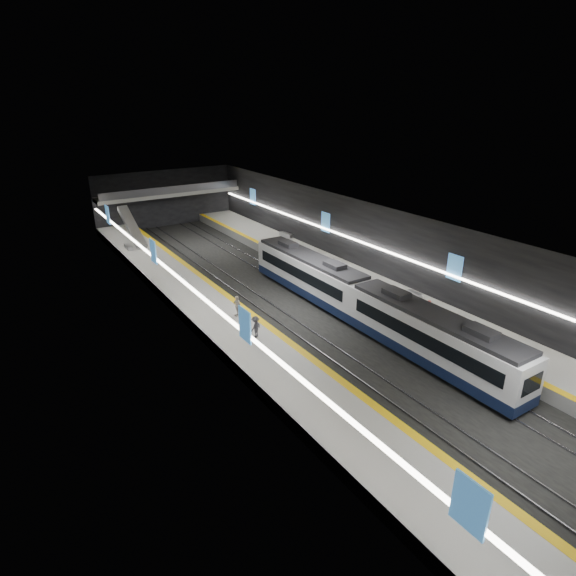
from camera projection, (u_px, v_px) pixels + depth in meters
ground at (302, 309)px, 43.22m from camera, size 70.00×70.00×0.00m
ceiling at (304, 223)px, 40.19m from camera, size 20.00×70.00×0.04m
wall_left at (195, 292)px, 36.70m from camera, size 0.04×70.00×8.00m
wall_right at (388, 249)px, 46.71m from camera, size 0.04×70.00×8.00m
wall_back at (165, 198)px, 68.97m from camera, size 20.00×0.04×8.00m
platform_left at (227, 325)px, 39.27m from camera, size 5.00×70.00×1.00m
tile_surface_left at (226, 319)px, 39.08m from camera, size 5.00×70.00×0.02m
tactile_strip_left at (250, 313)px, 40.18m from camera, size 0.60×70.00×0.02m
platform_right at (366, 287)px, 46.78m from camera, size 5.00×70.00×1.00m
tile_surface_right at (366, 283)px, 46.59m from camera, size 5.00×70.00×0.02m
tactile_strip_right at (349, 287)px, 45.48m from camera, size 0.60×70.00×0.02m
rails at (302, 309)px, 43.19m from camera, size 6.52×70.00×0.12m
train at (362, 300)px, 39.72m from camera, size 2.69×30.04×3.60m
ad_posters at (297, 259)px, 42.30m from camera, size 19.94×53.50×2.20m
cove_light_left at (198, 293)px, 36.88m from camera, size 0.25×68.60×0.12m
cove_light_right at (386, 251)px, 46.69m from camera, size 0.25×68.60×0.12m
mezzanine_bridge at (170, 193)px, 66.97m from camera, size 20.00×3.00×1.50m
escalator at (132, 227)px, 58.62m from camera, size 1.20×7.50×3.92m
bench_left_far at (129, 247)px, 56.46m from camera, size 0.55×1.93×0.47m
bench_right_near at (415, 294)px, 43.40m from camera, size 0.60×1.62×0.39m
bench_right_far at (286, 235)px, 61.25m from camera, size 0.87×2.11×0.50m
passenger_right_a at (428, 311)px, 38.31m from camera, size 0.55×0.75×1.89m
passenger_left_a at (237, 306)px, 39.37m from camera, size 0.51×1.06×1.75m
passenger_left_b at (256, 327)px, 35.93m from camera, size 1.24×1.01×1.68m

